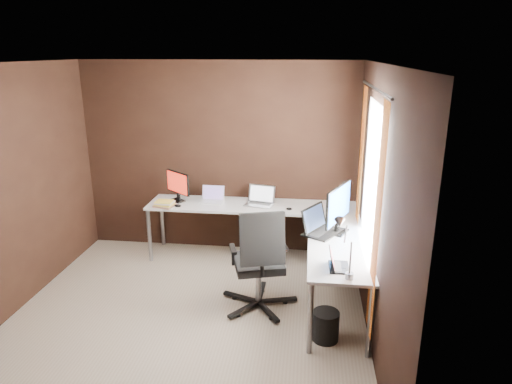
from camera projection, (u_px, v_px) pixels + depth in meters
The scene contains 15 objects.
room at pixel (218, 198), 4.29m from camera, with size 3.60×3.60×2.50m.
desk at pixel (278, 223), 5.34m from camera, with size 2.65×2.25×0.73m.
drawer_pedestal at pixel (327, 251), 5.49m from camera, with size 0.42×0.50×0.60m, color white.
monitor_left at pixel (178, 184), 5.89m from camera, with size 0.36×0.30×0.39m.
monitor_right at pixel (338, 206), 4.83m from camera, with size 0.28×0.60×0.52m.
laptop_white at pixel (213, 198), 5.92m from camera, with size 0.30×0.21×0.20m.
laptop_silver at pixel (260, 200), 5.81m from camera, with size 0.40×0.32×0.23m.
laptop_black_big at pixel (320, 227), 4.91m from camera, with size 0.48×0.52×0.28m.
laptop_black_small at pixel (336, 264), 4.10m from camera, with size 0.19×0.26×0.17m.
book_stack at pixel (164, 204), 5.72m from camera, with size 0.27×0.24×0.07m.
mouse_left at pixel (178, 206), 5.71m from camera, with size 0.09×0.06×0.04m, color black.
mouse_corner at pixel (289, 209), 5.60m from camera, with size 0.08×0.05×0.03m, color black.
desk_lamp at pixel (343, 240), 3.89m from camera, with size 0.18×0.21×0.53m.
office_chair at pixel (259, 279), 4.74m from camera, with size 0.63×0.66×1.13m.
wastebasket at pixel (326, 326), 4.26m from camera, with size 0.25×0.25×0.29m, color black.
Camera 1 is at (1.18, -3.94, 2.61)m, focal length 32.00 mm.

